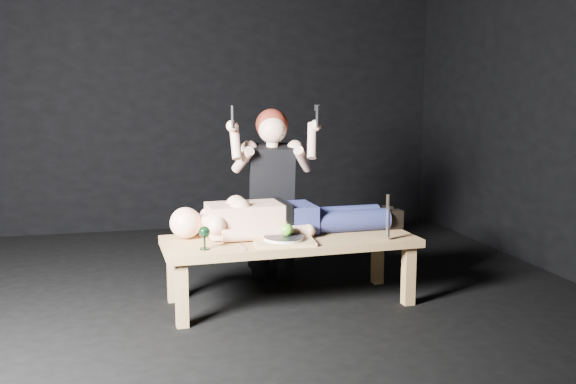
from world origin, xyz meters
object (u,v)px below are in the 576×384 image
(goblet, at_px, (204,238))
(carving_knife, at_px, (388,217))
(kneeling_woman, at_px, (271,193))
(table, at_px, (290,270))
(lying_man, at_px, (291,213))
(serving_tray, at_px, (284,241))

(goblet, xyz_separation_m, carving_knife, (1.20, -0.02, 0.08))
(kneeling_woman, relative_size, goblet, 9.10)
(table, relative_size, kneeling_woman, 1.26)
(table, distance_m, carving_knife, 0.75)
(kneeling_woman, bearing_deg, table, -82.13)
(table, distance_m, lying_man, 0.39)
(table, xyz_separation_m, serving_tray, (-0.07, -0.14, 0.24))
(kneeling_woman, bearing_deg, goblet, -119.61)
(lying_man, height_order, carving_knife, carving_knife)
(serving_tray, bearing_deg, carving_knife, -5.56)
(lying_man, height_order, goblet, lying_man)
(lying_man, xyz_separation_m, goblet, (-0.63, -0.35, -0.06))
(table, xyz_separation_m, goblet, (-0.59, -0.19, 0.30))
(table, relative_size, goblet, 11.44)
(lying_man, distance_m, goblet, 0.72)
(carving_knife, bearing_deg, goblet, 176.67)
(table, distance_m, goblet, 0.69)
(kneeling_woman, relative_size, carving_knife, 4.41)
(table, relative_size, lying_man, 0.99)
(serving_tray, relative_size, carving_knife, 1.26)
(serving_tray, bearing_deg, table, 62.91)
(kneeling_woman, bearing_deg, carving_knife, -44.43)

